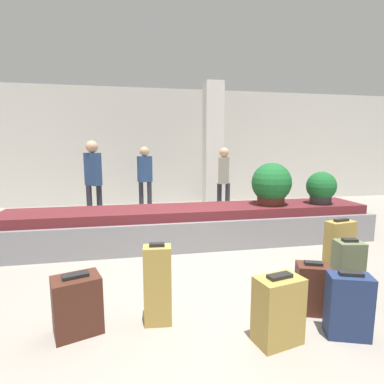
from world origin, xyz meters
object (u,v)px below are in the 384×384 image
at_px(traveler_1, 93,175).
at_px(suitcase_6, 348,306).
at_px(potted_plant_0, 271,184).
at_px(suitcase_1, 312,288).
at_px(suitcase_5, 278,310).
at_px(potted_plant_1, 321,188).
at_px(suitcase_2, 347,271).
at_px(traveler_0, 145,174).
at_px(pillar, 213,147).
at_px(traveler_2, 224,176).
at_px(suitcase_7, 339,252).
at_px(suitcase_0, 77,305).
at_px(suitcase_4, 158,285).

bearing_deg(traveler_1, suitcase_6, 163.32).
bearing_deg(potted_plant_0, suitcase_1, -105.61).
bearing_deg(suitcase_1, potted_plant_0, 94.23).
distance_m(suitcase_5, potted_plant_1, 3.33).
relative_size(suitcase_1, suitcase_2, 0.76).
xyz_separation_m(suitcase_6, traveler_0, (-1.50, 5.21, 0.68)).
xyz_separation_m(pillar, potted_plant_1, (1.20, -2.84, -0.70)).
distance_m(suitcase_1, suitcase_2, 0.51).
bearing_deg(suitcase_6, suitcase_5, -164.88).
xyz_separation_m(suitcase_1, traveler_2, (0.37, 4.19, 0.69)).
height_order(suitcase_5, suitcase_7, suitcase_7).
height_order(suitcase_1, potted_plant_1, potted_plant_1).
bearing_deg(suitcase_1, traveler_0, 126.27).
xyz_separation_m(suitcase_2, traveler_2, (-0.12, 4.05, 0.62)).
bearing_deg(suitcase_7, traveler_2, 85.01).
height_order(suitcase_0, suitcase_5, suitcase_5).
relative_size(pillar, potted_plant_0, 4.46).
relative_size(traveler_0, traveler_1, 0.93).
distance_m(suitcase_2, potted_plant_0, 2.23).
relative_size(suitcase_0, suitcase_4, 0.71).
height_order(suitcase_6, traveler_1, traveler_1).
xyz_separation_m(suitcase_5, traveler_1, (-1.95, 4.20, 0.76)).
height_order(suitcase_0, suitcase_4, suitcase_4).
distance_m(suitcase_4, potted_plant_0, 3.09).
bearing_deg(suitcase_7, pillar, 84.69).
bearing_deg(suitcase_2, suitcase_7, 72.59).
bearing_deg(suitcase_6, suitcase_7, 76.01).
relative_size(suitcase_2, traveler_0, 0.42).
height_order(suitcase_0, suitcase_2, suitcase_2).
bearing_deg(traveler_0, suitcase_4, -109.95).
height_order(suitcase_0, potted_plant_1, potted_plant_1).
xyz_separation_m(suitcase_6, traveler_2, (0.29, 4.59, 0.66)).
xyz_separation_m(suitcase_5, potted_plant_1, (2.06, 2.54, 0.61)).
bearing_deg(suitcase_7, suitcase_4, -178.39).
relative_size(suitcase_5, suitcase_7, 0.77).
relative_size(suitcase_2, potted_plant_1, 1.20).
bearing_deg(traveler_0, potted_plant_0, -70.25).
bearing_deg(traveler_1, suitcase_5, 157.03).
distance_m(suitcase_4, potted_plant_1, 3.69).
bearing_deg(traveler_0, suitcase_2, -86.98).
height_order(pillar, suitcase_7, pillar).
bearing_deg(suitcase_4, suitcase_5, -20.93).
distance_m(suitcase_1, suitcase_5, 0.65).
height_order(suitcase_1, suitcase_7, suitcase_7).
bearing_deg(suitcase_5, suitcase_4, 141.58).
bearing_deg(traveler_1, traveler_2, -130.92).
height_order(potted_plant_0, potted_plant_1, potted_plant_0).
bearing_deg(suitcase_1, suitcase_0, -162.44).
bearing_deg(suitcase_0, potted_plant_0, 18.85).
bearing_deg(traveler_1, suitcase_0, 136.86).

